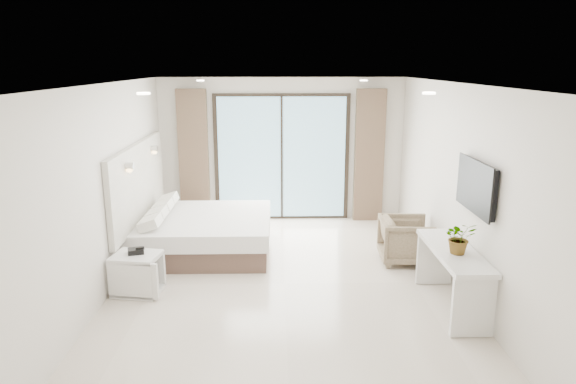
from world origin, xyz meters
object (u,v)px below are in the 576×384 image
object	(u,v)px
console_desk	(453,265)
bed	(204,233)
nightstand	(137,274)
armchair	(406,238)

from	to	relation	value
console_desk	bed	bearing A→B (deg)	148.15
nightstand	console_desk	world-z (taller)	console_desk
armchair	nightstand	bearing A→B (deg)	108.02
console_desk	armchair	distance (m)	1.55
console_desk	armchair	bearing A→B (deg)	97.08
bed	armchair	bearing A→B (deg)	-9.57
console_desk	armchair	size ratio (longest dim) A/B	2.08
bed	nightstand	world-z (taller)	bed
console_desk	armchair	world-z (taller)	console_desk
console_desk	nightstand	bearing A→B (deg)	172.70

